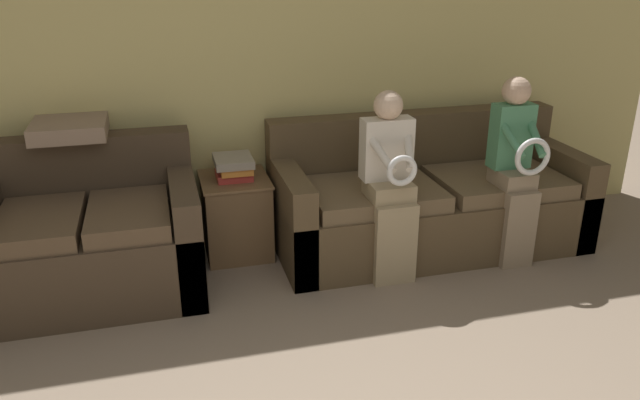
{
  "coord_description": "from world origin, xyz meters",
  "views": [
    {
      "loc": [
        -0.47,
        -1.27,
        2.01
      ],
      "look_at": [
        0.37,
        1.85,
        0.73
      ],
      "focal_mm": 35.0,
      "sensor_mm": 36.0,
      "label": 1
    }
  ],
  "objects_px": {
    "child_left_seated": "(390,179)",
    "book_stack": "(234,167)",
    "child_right_seated": "(515,162)",
    "side_shelf": "(236,215)",
    "throw_pillow": "(70,129)",
    "couch_side": "(91,240)",
    "couch_main": "(427,201)"
  },
  "relations": [
    {
      "from": "child_left_seated",
      "to": "book_stack",
      "type": "xyz_separation_m",
      "value": [
        -0.92,
        0.57,
        -0.03
      ]
    },
    {
      "from": "child_right_seated",
      "to": "side_shelf",
      "type": "height_order",
      "value": "child_right_seated"
    },
    {
      "from": "child_left_seated",
      "to": "side_shelf",
      "type": "relative_size",
      "value": 2.18
    },
    {
      "from": "child_right_seated",
      "to": "throw_pillow",
      "type": "distance_m",
      "value": 2.92
    },
    {
      "from": "child_right_seated",
      "to": "side_shelf",
      "type": "relative_size",
      "value": 2.25
    },
    {
      "from": "couch_side",
      "to": "child_right_seated",
      "type": "bearing_deg",
      "value": -6.06
    },
    {
      "from": "book_stack",
      "to": "child_right_seated",
      "type": "bearing_deg",
      "value": -17.53
    },
    {
      "from": "child_right_seated",
      "to": "throw_pillow",
      "type": "height_order",
      "value": "child_right_seated"
    },
    {
      "from": "child_right_seated",
      "to": "book_stack",
      "type": "xyz_separation_m",
      "value": [
        -1.81,
        0.57,
        -0.06
      ]
    },
    {
      "from": "couch_main",
      "to": "throw_pillow",
      "type": "height_order",
      "value": "throw_pillow"
    },
    {
      "from": "throw_pillow",
      "to": "child_left_seated",
      "type": "bearing_deg",
      "value": -18.01
    },
    {
      "from": "couch_side",
      "to": "child_right_seated",
      "type": "relative_size",
      "value": 1.05
    },
    {
      "from": "side_shelf",
      "to": "throw_pillow",
      "type": "height_order",
      "value": "throw_pillow"
    },
    {
      "from": "couch_main",
      "to": "book_stack",
      "type": "relative_size",
      "value": 7.45
    },
    {
      "from": "couch_side",
      "to": "throw_pillow",
      "type": "height_order",
      "value": "throw_pillow"
    },
    {
      "from": "child_right_seated",
      "to": "throw_pillow",
      "type": "bearing_deg",
      "value": 167.45
    },
    {
      "from": "child_left_seated",
      "to": "throw_pillow",
      "type": "bearing_deg",
      "value": 161.99
    },
    {
      "from": "couch_main",
      "to": "side_shelf",
      "type": "distance_m",
      "value": 1.38
    },
    {
      "from": "couch_side",
      "to": "couch_main",
      "type": "bearing_deg",
      "value": 2.07
    },
    {
      "from": "side_shelf",
      "to": "throw_pillow",
      "type": "distance_m",
      "value": 1.23
    },
    {
      "from": "couch_main",
      "to": "couch_side",
      "type": "distance_m",
      "value": 2.32
    },
    {
      "from": "couch_side",
      "to": "throw_pillow",
      "type": "bearing_deg",
      "value": 101.43
    },
    {
      "from": "child_right_seated",
      "to": "book_stack",
      "type": "height_order",
      "value": "child_right_seated"
    },
    {
      "from": "child_left_seated",
      "to": "throw_pillow",
      "type": "height_order",
      "value": "child_left_seated"
    },
    {
      "from": "couch_side",
      "to": "book_stack",
      "type": "bearing_deg",
      "value": 16.3
    },
    {
      "from": "couch_main",
      "to": "child_left_seated",
      "type": "distance_m",
      "value": 0.68
    },
    {
      "from": "couch_main",
      "to": "side_shelf",
      "type": "xyz_separation_m",
      "value": [
        -1.37,
        0.2,
        -0.04
      ]
    },
    {
      "from": "book_stack",
      "to": "throw_pillow",
      "type": "bearing_deg",
      "value": 176.74
    },
    {
      "from": "throw_pillow",
      "to": "child_right_seated",
      "type": "bearing_deg",
      "value": -12.55
    },
    {
      "from": "couch_side",
      "to": "child_left_seated",
      "type": "height_order",
      "value": "child_left_seated"
    },
    {
      "from": "couch_side",
      "to": "side_shelf",
      "type": "distance_m",
      "value": 0.99
    },
    {
      "from": "child_left_seated",
      "to": "child_right_seated",
      "type": "relative_size",
      "value": 0.97
    }
  ]
}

